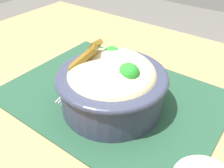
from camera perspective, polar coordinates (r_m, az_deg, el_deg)
table at (r=0.56m, az=-3.79°, el=-9.45°), size 1.01×0.78×0.75m
placemat at (r=0.49m, az=0.09°, el=-2.71°), size 0.41×0.31×0.00m
bowl at (r=0.43m, az=-0.01°, el=0.24°), size 0.20×0.20×0.12m
fork at (r=0.51m, az=-8.20°, el=-0.79°), size 0.04×0.13×0.00m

